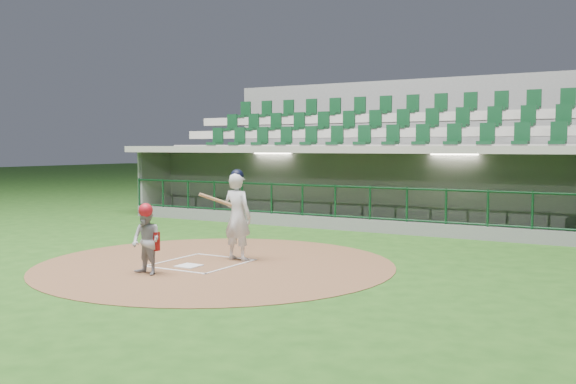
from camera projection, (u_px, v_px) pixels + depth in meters
name	position (u px, v px, depth m)	size (l,w,h in m)	color
ground	(210.00, 261.00, 13.28)	(120.00, 120.00, 0.00)	#1F4914
dirt_circle	(216.00, 264.00, 12.96)	(7.20, 7.20, 0.01)	brown
home_plate	(189.00, 266.00, 12.67)	(0.43, 0.43, 0.02)	white
batter_box_chalk	(201.00, 263.00, 13.02)	(1.55, 1.80, 0.01)	white
dugout_structure	(365.00, 192.00, 19.91)	(16.40, 3.70, 3.00)	slate
seating_deck	(396.00, 174.00, 22.60)	(17.00, 6.72, 5.15)	slate
batter	(237.00, 215.00, 13.32)	(0.88, 0.88, 1.90)	silver
catcher	(146.00, 240.00, 11.81)	(0.67, 0.55, 1.33)	#999A9F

